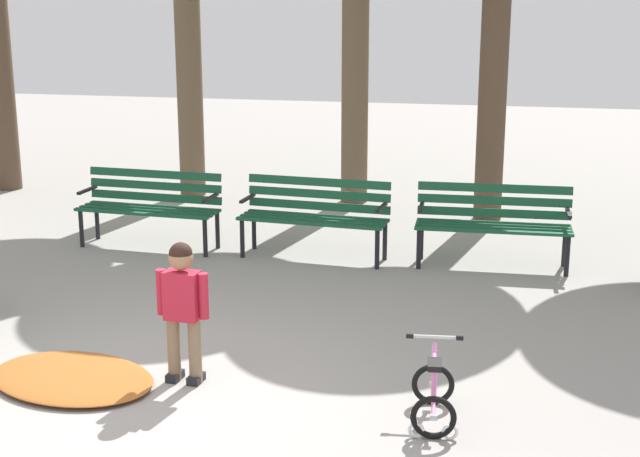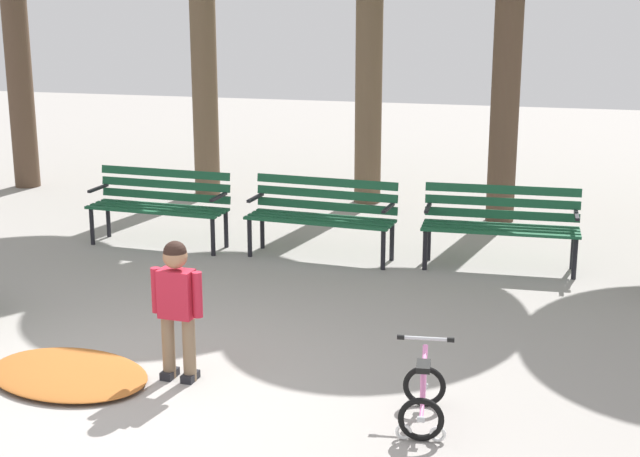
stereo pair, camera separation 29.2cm
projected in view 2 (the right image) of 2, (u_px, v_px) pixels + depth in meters
The scene contains 7 objects.
ground at pixel (132, 403), 6.53m from camera, with size 36.00×36.00×0.00m, color gray.
park_bench_far_left at pixel (161, 201), 10.47m from camera, with size 1.62×0.55×0.85m.
park_bench_left at pixel (322, 211), 9.98m from camera, with size 1.63×0.58×0.85m.
park_bench_right at pixel (501, 220), 9.59m from camera, with size 1.62×0.52×0.85m.
child_standing at pixel (177, 299), 6.78m from camera, with size 0.41×0.18×1.07m.
kids_bicycle at pixel (423, 395), 6.18m from camera, with size 0.41×0.59×0.54m.
leaf_pile at pixel (68, 374), 6.94m from camera, with size 1.33×0.93×0.07m, color #9E5623.
Camera 2 is at (2.79, -5.49, 2.83)m, focal length 52.02 mm.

